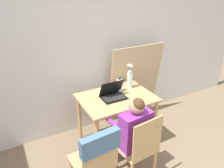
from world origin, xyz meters
TOP-DOWN VIEW (x-y plane):
  - wall_back at (0.00, 2.23)m, footprint 6.40×0.05m
  - dining_table at (0.29, 1.63)m, footprint 0.96×0.69m
  - chair_occupied at (0.19, 0.96)m, footprint 0.44×0.44m
  - chair_spare at (-0.32, 0.93)m, footprint 0.43×0.46m
  - person_seated at (0.18, 1.07)m, footprint 0.40×0.45m
  - laptop at (0.24, 1.64)m, footprint 0.32×0.24m
  - flower_vase at (0.58, 1.78)m, footprint 0.08×0.08m
  - water_bottle at (0.40, 1.75)m, footprint 0.08×0.08m
  - cardboard_panel at (0.88, 2.08)m, footprint 0.90×0.19m

SIDE VIEW (x-z plane):
  - chair_occupied at x=0.19m, z-range 0.01..0.89m
  - chair_spare at x=-0.32m, z-range 0.15..1.04m
  - cardboard_panel at x=0.88m, z-range 0.00..1.26m
  - dining_table at x=0.29m, z-range 0.26..1.00m
  - person_seated at x=0.18m, z-range 0.12..1.17m
  - laptop at x=0.24m, z-range 0.68..0.90m
  - water_bottle at x=0.40m, z-range 0.74..0.94m
  - flower_vase at x=0.58m, z-range 0.71..1.06m
  - wall_back at x=0.00m, z-range 0.00..2.50m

